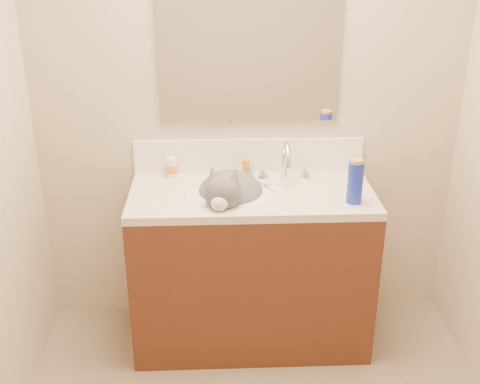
{
  "coord_description": "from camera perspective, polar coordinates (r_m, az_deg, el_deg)",
  "views": [
    {
      "loc": [
        -0.17,
        -1.72,
        2.05
      ],
      "look_at": [
        -0.06,
        0.92,
        0.88
      ],
      "focal_mm": 45.0,
      "sensor_mm": 36.0,
      "label": 1
    }
  ],
  "objects": [
    {
      "name": "room_shell",
      "position": [
        1.82,
        3.15,
        5.73
      ],
      "size": [
        2.24,
        2.54,
        2.52
      ],
      "color": "beige",
      "rests_on": "ground"
    },
    {
      "name": "vanity_cabinet",
      "position": [
        3.16,
        1.06,
        -7.43
      ],
      "size": [
        1.2,
        0.55,
        0.82
      ],
      "primitive_type": "cube",
      "color": "#4E2514",
      "rests_on": "ground"
    },
    {
      "name": "counter_slab",
      "position": [
        2.96,
        1.12,
        -0.3
      ],
      "size": [
        1.2,
        0.55,
        0.04
      ],
      "primitive_type": "cube",
      "color": "beige",
      "rests_on": "vanity_cabinet"
    },
    {
      "name": "basin",
      "position": [
        2.95,
        -1.18,
        -1.46
      ],
      "size": [
        0.45,
        0.36,
        0.14
      ],
      "primitive_type": "ellipsoid",
      "color": "silver",
      "rests_on": "vanity_cabinet"
    },
    {
      "name": "faucet",
      "position": [
        3.06,
        4.35,
        2.63
      ],
      "size": [
        0.28,
        0.2,
        0.21
      ],
      "color": "silver",
      "rests_on": "counter_slab"
    },
    {
      "name": "cat",
      "position": [
        2.94,
        -0.98,
        -0.37
      ],
      "size": [
        0.41,
        0.5,
        0.35
      ],
      "rotation": [
        0.0,
        0.0,
        -0.24
      ],
      "color": "#504E50",
      "rests_on": "basin"
    },
    {
      "name": "backsplash",
      "position": [
        3.16,
        0.85,
        3.48
      ],
      "size": [
        1.2,
        0.02,
        0.18
      ],
      "primitive_type": "cube",
      "color": "white",
      "rests_on": "counter_slab"
    },
    {
      "name": "mirror",
      "position": [
        3.0,
        0.92,
        14.09
      ],
      "size": [
        0.9,
        0.02,
        0.8
      ],
      "primitive_type": "cube",
      "color": "white",
      "rests_on": "room_shell"
    },
    {
      "name": "pill_bottle",
      "position": [
        3.13,
        -6.5,
        2.35
      ],
      "size": [
        0.07,
        0.07,
        0.1
      ],
      "primitive_type": "cylinder",
      "rotation": [
        0.0,
        0.0,
        -0.42
      ],
      "color": "white",
      "rests_on": "counter_slab"
    },
    {
      "name": "pill_label",
      "position": [
        3.13,
        -6.49,
        2.24
      ],
      "size": [
        0.08,
        0.08,
        0.04
      ],
      "primitive_type": "cylinder",
      "rotation": [
        0.0,
        0.0,
        -0.42
      ],
      "color": "orange",
      "rests_on": "pill_bottle"
    },
    {
      "name": "silver_jar",
      "position": [
        3.12,
        0.78,
        2.09
      ],
      "size": [
        0.06,
        0.06,
        0.06
      ],
      "primitive_type": "cylinder",
      "rotation": [
        0.0,
        0.0,
        0.08
      ],
      "color": "#B7B7BC",
      "rests_on": "counter_slab"
    },
    {
      "name": "amber_bottle",
      "position": [
        3.11,
        0.56,
        2.28
      ],
      "size": [
        0.04,
        0.04,
        0.09
      ],
      "primitive_type": "cylinder",
      "rotation": [
        0.0,
        0.0,
        0.15
      ],
      "color": "orange",
      "rests_on": "counter_slab"
    },
    {
      "name": "toothbrush",
      "position": [
        3.0,
        2.62,
        0.57
      ],
      "size": [
        0.08,
        0.13,
        0.01
      ],
      "primitive_type": "cube",
      "rotation": [
        0.0,
        0.0,
        0.51
      ],
      "color": "white",
      "rests_on": "counter_slab"
    },
    {
      "name": "toothbrush_head",
      "position": [
        3.0,
        2.62,
        0.63
      ],
      "size": [
        0.03,
        0.04,
        0.02
      ],
      "primitive_type": "cube",
      "rotation": [
        0.0,
        0.0,
        0.51
      ],
      "color": "#66ACDA",
      "rests_on": "counter_slab"
    },
    {
      "name": "spray_can",
      "position": [
        2.84,
        10.86,
        0.88
      ],
      "size": [
        0.08,
        0.08,
        0.2
      ],
      "primitive_type": "cylinder",
      "rotation": [
        0.0,
        0.0,
        -0.13
      ],
      "color": "#1A2CB8",
      "rests_on": "counter_slab"
    },
    {
      "name": "spray_cap",
      "position": [
        2.81,
        11.01,
        2.71
      ],
      "size": [
        0.07,
        0.07,
        0.04
      ],
      "primitive_type": "cylinder",
      "rotation": [
        0.0,
        0.0,
        -0.13
      ],
      "color": "yellow",
      "rests_on": "spray_can"
    }
  ]
}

